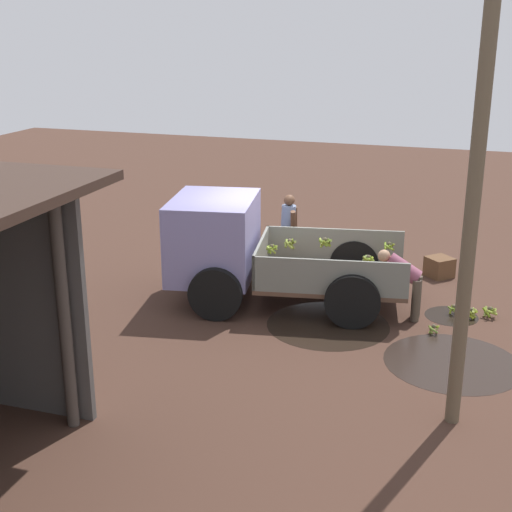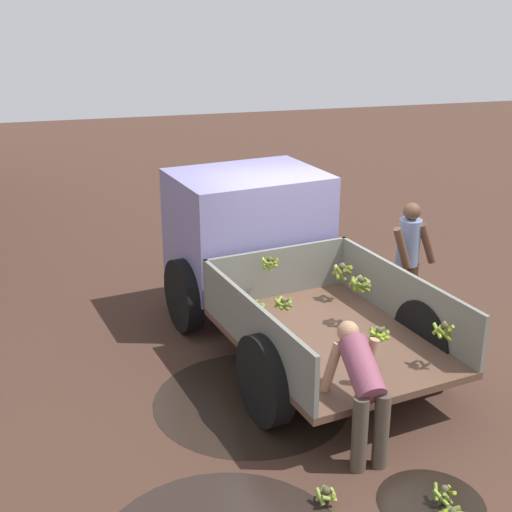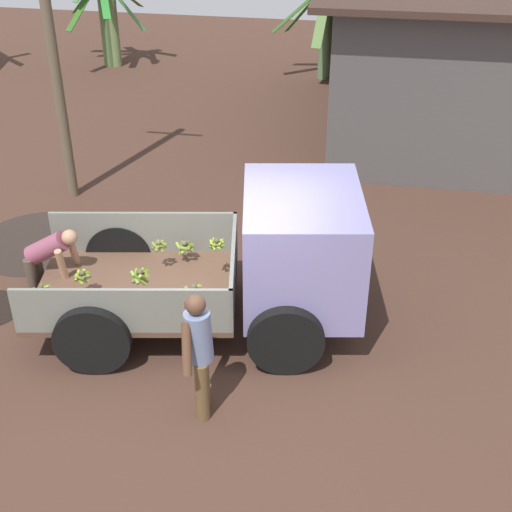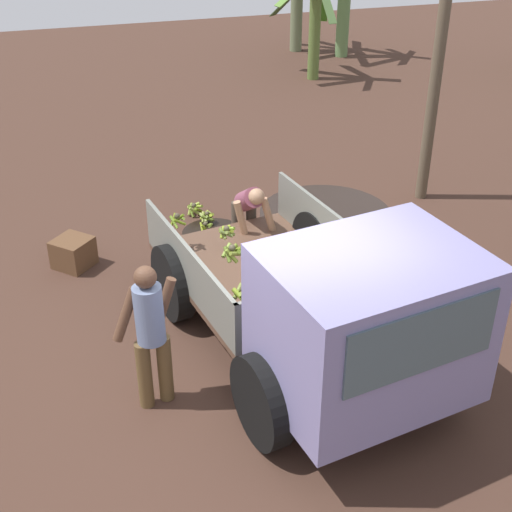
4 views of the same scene
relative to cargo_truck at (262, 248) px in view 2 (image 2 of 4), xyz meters
name	(u,v)px [view 2 (image 2 of 4)]	position (x,y,z in m)	size (l,w,h in m)	color
ground	(322,333)	(-0.56, -0.67, -1.05)	(36.00, 36.00, 0.00)	#442C22
mud_patch_1	(251,401)	(-1.92, 0.67, -1.05)	(2.14, 2.14, 0.01)	black
mud_patch_2	(431,503)	(-3.95, -0.41, -1.05)	(0.95, 0.95, 0.01)	black
cargo_truck	(262,248)	(0.00, 0.00, 0.00)	(4.58, 2.81, 1.96)	brown
person_foreground_visitor	(408,256)	(-0.48, -1.87, -0.13)	(0.42, 0.72, 1.65)	brown
person_worker_loading	(362,385)	(-3.09, -0.09, -0.31)	(0.79, 0.61, 1.23)	#4C4035
banana_bunch_on_ground_0	(326,494)	(-3.70, 0.48, -0.95)	(0.20, 0.20, 0.18)	#4D4532
banana_bunch_on_ground_2	(444,493)	(-3.97, -0.51, -0.94)	(0.23, 0.19, 0.19)	brown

